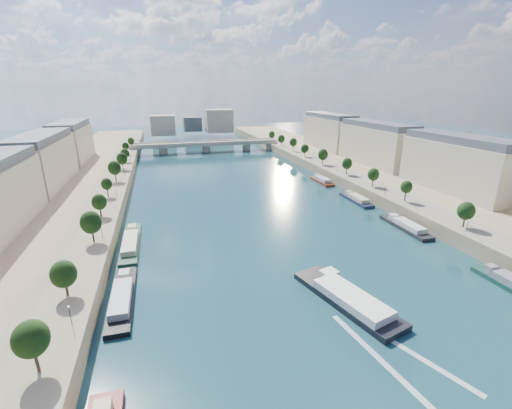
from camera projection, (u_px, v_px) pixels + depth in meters
ground at (251, 206)px, 141.41m from camera, size 700.00×700.00×0.00m
quay_left at (57, 218)px, 122.18m from camera, size 44.00×520.00×5.00m
quay_right at (400, 188)px, 159.04m from camera, size 44.00×520.00×5.00m
pave_left at (101, 207)px, 125.21m from camera, size 14.00×520.00×0.10m
pave_right at (373, 185)px, 154.39m from camera, size 14.00×520.00×0.10m
trees_left at (105, 191)px, 125.81m from camera, size 4.80×268.80×8.26m
trees_right at (358, 169)px, 161.26m from camera, size 4.80×268.80×8.26m
lamps_left at (110, 208)px, 116.36m from camera, size 0.36×200.36×4.28m
lamps_right at (359, 177)px, 156.92m from camera, size 0.36×200.36×4.28m
buildings_left at (19, 174)px, 125.34m from camera, size 16.00×226.00×23.20m
buildings_right at (411, 152)px, 168.86m from camera, size 16.00×226.00×23.20m
skyline at (197, 123)px, 337.79m from camera, size 79.00×42.00×22.00m
bridge at (206, 145)px, 262.83m from camera, size 112.00×12.00×8.15m
tour_barge at (347, 298)px, 77.41m from camera, size 15.36×29.57×3.86m
wake at (393, 354)px, 62.62m from camera, size 14.38×25.90×0.04m
moored_barges_left at (116, 335)px, 66.21m from camera, size 5.00×124.65×3.60m
moored_barges_right at (416, 232)px, 113.87m from camera, size 5.00×161.13×3.60m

